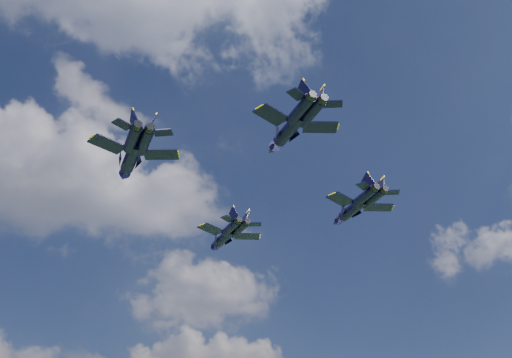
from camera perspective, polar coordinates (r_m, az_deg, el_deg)
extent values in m
cylinder|color=black|center=(115.79, -2.79, -5.16)|extent=(3.69, 8.88, 1.74)
cone|color=black|center=(120.54, -3.86, -6.14)|extent=(2.18, 2.83, 1.65)
ellipsoid|color=brown|center=(118.70, -3.40, -5.49)|extent=(1.56, 2.91, 0.79)
cube|color=black|center=(112.96, -4.02, -4.47)|extent=(5.09, 4.62, 0.17)
cube|color=black|center=(115.47, -0.81, -5.12)|extent=(4.79, 3.17, 0.17)
cube|color=black|center=(109.01, -2.52, -3.55)|extent=(2.71, 2.62, 0.14)
cube|color=black|center=(110.89, -0.13, -4.05)|extent=(2.62, 2.00, 0.14)
cube|color=black|center=(110.76, -1.98, -3.22)|extent=(1.34, 2.62, 2.91)
cube|color=black|center=(111.55, -0.98, -3.43)|extent=(1.43, 2.89, 2.91)
cylinder|color=black|center=(96.20, -11.01, 1.97)|extent=(3.31, 9.93, 1.95)
cone|color=black|center=(101.60, -11.70, 0.23)|extent=(2.22, 3.05, 1.84)
ellipsoid|color=brown|center=(99.56, -11.38, 1.25)|extent=(1.49, 3.22, 0.89)
cube|color=black|center=(93.96, -13.07, 3.04)|extent=(5.73, 4.94, 0.20)
cube|color=black|center=(94.92, -8.45, 2.18)|extent=(5.52, 3.93, 0.20)
cube|color=black|center=(89.25, -11.78, 4.78)|extent=(3.06, 2.85, 0.15)
cube|color=black|center=(89.98, -8.26, 4.11)|extent=(3.00, 2.41, 0.15)
cube|color=black|center=(90.98, -10.78, 5.09)|extent=(1.24, 3.03, 3.26)
cube|color=black|center=(91.28, -9.32, 4.81)|extent=(1.50, 3.22, 3.26)
cylinder|color=black|center=(107.22, 8.66, -2.60)|extent=(3.45, 9.12, 1.79)
cone|color=black|center=(111.59, 7.12, -3.84)|extent=(2.15, 2.86, 1.69)
ellipsoid|color=brown|center=(109.93, 7.75, -3.06)|extent=(1.50, 2.98, 0.82)
cube|color=black|center=(104.00, 7.55, -1.80)|extent=(5.24, 4.66, 0.18)
cube|color=black|center=(107.57, 10.83, -2.50)|extent=(4.98, 3.41, 0.18)
cube|color=black|center=(100.59, 9.54, -0.62)|extent=(2.79, 2.66, 0.14)
cube|color=black|center=(103.27, 11.97, -1.17)|extent=(2.72, 2.13, 0.14)
cube|color=black|center=(102.58, 9.95, -0.30)|extent=(1.27, 2.74, 2.99)
cube|color=black|center=(103.70, 10.97, -0.53)|extent=(1.42, 2.97, 2.99)
cylinder|color=black|center=(87.64, 3.01, 4.47)|extent=(3.43, 9.23, 1.81)
cone|color=black|center=(92.04, 1.42, 2.61)|extent=(2.16, 2.88, 1.71)
ellipsoid|color=brown|center=(90.42, 2.08, 3.69)|extent=(1.49, 3.01, 0.82)
cube|color=black|center=(84.84, 1.40, 5.71)|extent=(5.31, 4.69, 0.18)
cube|color=black|center=(87.61, 5.73, 4.61)|extent=(5.06, 3.49, 0.18)
cube|color=black|center=(81.34, 3.62, 7.53)|extent=(2.83, 2.68, 0.14)
cube|color=black|center=(83.43, 6.86, 6.64)|extent=(2.76, 2.17, 0.14)
cube|color=black|center=(83.32, 4.28, 7.75)|extent=(1.27, 2.78, 3.03)
cube|color=black|center=(84.19, 5.63, 7.37)|extent=(1.43, 3.00, 3.03)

